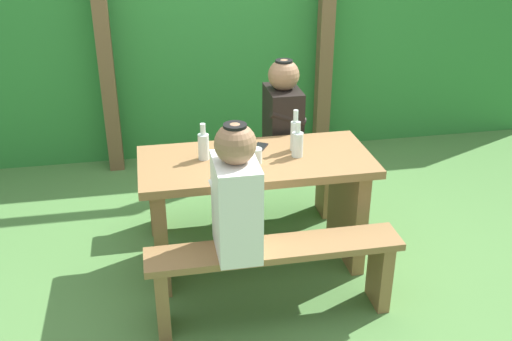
{
  "coord_description": "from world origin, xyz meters",
  "views": [
    {
      "loc": [
        -0.61,
        -3.16,
        2.21
      ],
      "look_at": [
        0.0,
        0.0,
        0.66
      ],
      "focal_mm": 41.47,
      "sensor_mm": 36.0,
      "label": 1
    }
  ],
  "objects_px": {
    "drinking_glass": "(256,156)",
    "picnic_table": "(256,193)",
    "bench_near": "(275,267)",
    "person_black_coat": "(283,115)",
    "bottle_center": "(295,134)",
    "bottle_left": "(203,145)",
    "bottle_right": "(297,143)",
    "cell_phone": "(259,147)",
    "person_white_shirt": "(236,195)",
    "bench_far": "(242,179)"
  },
  "relations": [
    {
      "from": "picnic_table",
      "to": "bottle_left",
      "type": "xyz_separation_m",
      "value": [
        -0.31,
        0.05,
        0.33
      ]
    },
    {
      "from": "bottle_left",
      "to": "bottle_center",
      "type": "bearing_deg",
      "value": 2.58
    },
    {
      "from": "drinking_glass",
      "to": "bottle_left",
      "type": "height_order",
      "value": "bottle_left"
    },
    {
      "from": "picnic_table",
      "to": "bench_far",
      "type": "distance_m",
      "value": 0.57
    },
    {
      "from": "bench_near",
      "to": "bottle_left",
      "type": "height_order",
      "value": "bottle_left"
    },
    {
      "from": "bench_far",
      "to": "bottle_right",
      "type": "xyz_separation_m",
      "value": [
        0.25,
        -0.56,
        0.49
      ]
    },
    {
      "from": "bench_near",
      "to": "person_black_coat",
      "type": "relative_size",
      "value": 1.95
    },
    {
      "from": "bench_far",
      "to": "bottle_left",
      "type": "relative_size",
      "value": 6.23
    },
    {
      "from": "bottle_left",
      "to": "bottle_right",
      "type": "relative_size",
      "value": 1.02
    },
    {
      "from": "person_black_coat",
      "to": "bottle_center",
      "type": "distance_m",
      "value": 0.47
    },
    {
      "from": "bench_far",
      "to": "bottle_center",
      "type": "relative_size",
      "value": 5.37
    },
    {
      "from": "bottle_right",
      "to": "bottle_center",
      "type": "relative_size",
      "value": 0.85
    },
    {
      "from": "bottle_center",
      "to": "person_white_shirt",
      "type": "bearing_deg",
      "value": -127.12
    },
    {
      "from": "bench_far",
      "to": "bench_near",
      "type": "bearing_deg",
      "value": -90.0
    },
    {
      "from": "bench_near",
      "to": "bottle_right",
      "type": "xyz_separation_m",
      "value": [
        0.25,
        0.53,
        0.49
      ]
    },
    {
      "from": "picnic_table",
      "to": "bottle_center",
      "type": "relative_size",
      "value": 5.37
    },
    {
      "from": "person_black_coat",
      "to": "picnic_table",
      "type": "bearing_deg",
      "value": -118.41
    },
    {
      "from": "person_black_coat",
      "to": "cell_phone",
      "type": "height_order",
      "value": "person_black_coat"
    },
    {
      "from": "person_white_shirt",
      "to": "bottle_center",
      "type": "xyz_separation_m",
      "value": [
        0.47,
        0.62,
        0.05
      ]
    },
    {
      "from": "bench_near",
      "to": "bottle_left",
      "type": "relative_size",
      "value": 6.23
    },
    {
      "from": "bench_near",
      "to": "drinking_glass",
      "type": "height_order",
      "value": "drinking_glass"
    },
    {
      "from": "picnic_table",
      "to": "bench_far",
      "type": "xyz_separation_m",
      "value": [
        0.0,
        0.54,
        -0.17
      ]
    },
    {
      "from": "bottle_left",
      "to": "picnic_table",
      "type": "bearing_deg",
      "value": -9.25
    },
    {
      "from": "bench_near",
      "to": "bottle_left",
      "type": "distance_m",
      "value": 0.83
    },
    {
      "from": "bottle_right",
      "to": "cell_phone",
      "type": "xyz_separation_m",
      "value": [
        -0.2,
        0.16,
        -0.08
      ]
    },
    {
      "from": "person_black_coat",
      "to": "bottle_center",
      "type": "relative_size",
      "value": 2.76
    },
    {
      "from": "drinking_glass",
      "to": "bottle_right",
      "type": "relative_size",
      "value": 0.42
    },
    {
      "from": "drinking_glass",
      "to": "picnic_table",
      "type": "bearing_deg",
      "value": 77.36
    },
    {
      "from": "bench_near",
      "to": "person_black_coat",
      "type": "bearing_deg",
      "value": 74.91
    },
    {
      "from": "person_black_coat",
      "to": "drinking_glass",
      "type": "xyz_separation_m",
      "value": [
        -0.31,
        -0.61,
        -0.01
      ]
    },
    {
      "from": "bench_near",
      "to": "bench_far",
      "type": "distance_m",
      "value": 1.09
    },
    {
      "from": "bench_near",
      "to": "bench_far",
      "type": "height_order",
      "value": "same"
    },
    {
      "from": "person_black_coat",
      "to": "bottle_center",
      "type": "bearing_deg",
      "value": -94.17
    },
    {
      "from": "bottle_center",
      "to": "cell_phone",
      "type": "relative_size",
      "value": 1.86
    },
    {
      "from": "drinking_glass",
      "to": "bottle_left",
      "type": "relative_size",
      "value": 0.41
    },
    {
      "from": "person_white_shirt",
      "to": "drinking_glass",
      "type": "bearing_deg",
      "value": 67.87
    },
    {
      "from": "bench_far",
      "to": "drinking_glass",
      "type": "relative_size",
      "value": 15.17
    },
    {
      "from": "bottle_left",
      "to": "cell_phone",
      "type": "height_order",
      "value": "bottle_left"
    },
    {
      "from": "bench_near",
      "to": "bottle_right",
      "type": "distance_m",
      "value": 0.76
    },
    {
      "from": "cell_phone",
      "to": "person_black_coat",
      "type": "bearing_deg",
      "value": 89.54
    },
    {
      "from": "bench_near",
      "to": "drinking_glass",
      "type": "xyz_separation_m",
      "value": [
        -0.01,
        0.48,
        0.46
      ]
    },
    {
      "from": "picnic_table",
      "to": "person_black_coat",
      "type": "relative_size",
      "value": 1.95
    },
    {
      "from": "person_black_coat",
      "to": "bottle_center",
      "type": "xyz_separation_m",
      "value": [
        -0.03,
        -0.46,
        0.05
      ]
    },
    {
      "from": "picnic_table",
      "to": "bottle_center",
      "type": "height_order",
      "value": "bottle_center"
    },
    {
      "from": "person_black_coat",
      "to": "drinking_glass",
      "type": "bearing_deg",
      "value": -116.86
    },
    {
      "from": "bench_near",
      "to": "person_black_coat",
      "type": "xyz_separation_m",
      "value": [
        0.29,
        1.08,
        0.47
      ]
    },
    {
      "from": "person_black_coat",
      "to": "bottle_left",
      "type": "bearing_deg",
      "value": -140.71
    },
    {
      "from": "bench_near",
      "to": "cell_phone",
      "type": "bearing_deg",
      "value": 85.92
    },
    {
      "from": "cell_phone",
      "to": "bottle_left",
      "type": "bearing_deg",
      "value": -134.22
    },
    {
      "from": "bench_near",
      "to": "cell_phone",
      "type": "xyz_separation_m",
      "value": [
        0.05,
        0.69,
        0.41
      ]
    }
  ]
}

